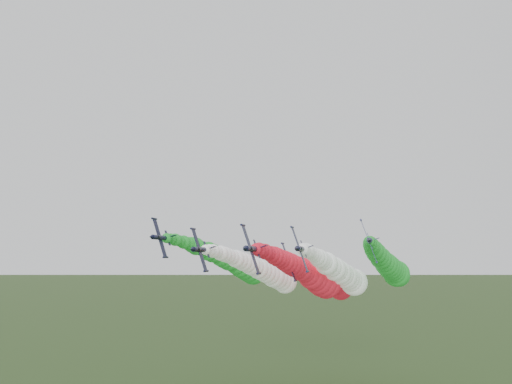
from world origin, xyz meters
The scene contains 6 objects.
jet_lead centered at (14.81, 27.09, 32.75)m, with size 13.06×59.90×16.36m.
jet_inner_left centered at (2.11, 34.61, 33.19)m, with size 12.61×59.46×15.91m.
jet_inner_right centered at (21.39, 34.88, 33.16)m, with size 12.95×59.80×16.25m.
jet_outer_left centered at (-8.29, 41.97, 35.40)m, with size 13.17×60.02×16.47m.
jet_outer_right centered at (33.48, 42.04, 34.87)m, with size 12.42×59.27×15.72m.
jet_trail centered at (16.49, 51.73, 30.74)m, with size 13.14×59.99×16.44m.
Camera 1 is at (29.67, -93.32, 37.20)m, focal length 35.00 mm.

